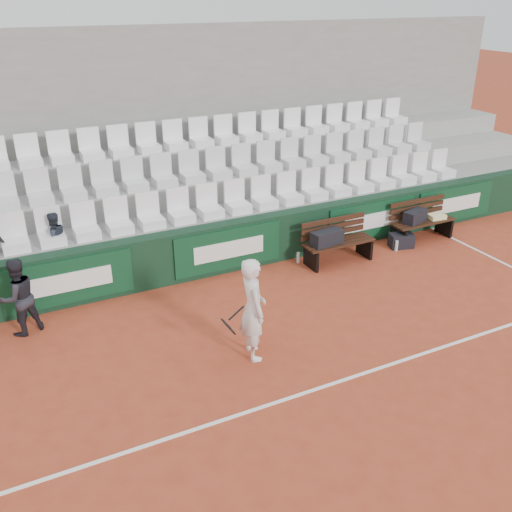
{
  "coord_description": "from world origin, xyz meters",
  "views": [
    {
      "loc": [
        -4.18,
        -5.37,
        5.06
      ],
      "look_at": [
        -0.32,
        2.4,
        1.0
      ],
      "focal_mm": 40.0,
      "sensor_mm": 36.0,
      "label": 1
    }
  ],
  "objects_px": {
    "bench_left": "(338,252)",
    "bench_right": "(422,230)",
    "sports_bag_right": "(415,216)",
    "tennis_player": "(253,309)",
    "water_bottle_near": "(298,258)",
    "sports_bag_left": "(327,238)",
    "water_bottle_far": "(396,246)",
    "spectator_c": "(51,216)",
    "ball_kid": "(18,297)",
    "sports_bag_ground": "(401,241)"
  },
  "relations": [
    {
      "from": "bench_right",
      "to": "sports_bag_left",
      "type": "bearing_deg",
      "value": -177.08
    },
    {
      "from": "tennis_player",
      "to": "spectator_c",
      "type": "relative_size",
      "value": 1.61
    },
    {
      "from": "sports_bag_ground",
      "to": "ball_kid",
      "type": "bearing_deg",
      "value": 179.71
    },
    {
      "from": "water_bottle_far",
      "to": "spectator_c",
      "type": "relative_size",
      "value": 0.23
    },
    {
      "from": "ball_kid",
      "to": "spectator_c",
      "type": "bearing_deg",
      "value": -146.43
    },
    {
      "from": "bench_right",
      "to": "ball_kid",
      "type": "height_order",
      "value": "ball_kid"
    },
    {
      "from": "bench_right",
      "to": "ball_kid",
      "type": "distance_m",
      "value": 8.37
    },
    {
      "from": "water_bottle_far",
      "to": "tennis_player",
      "type": "height_order",
      "value": "tennis_player"
    },
    {
      "from": "sports_bag_left",
      "to": "sports_bag_ground",
      "type": "bearing_deg",
      "value": 0.12
    },
    {
      "from": "ball_kid",
      "to": "spectator_c",
      "type": "height_order",
      "value": "spectator_c"
    },
    {
      "from": "bench_left",
      "to": "bench_right",
      "type": "height_order",
      "value": "same"
    },
    {
      "from": "bench_right",
      "to": "water_bottle_far",
      "type": "bearing_deg",
      "value": -164.71
    },
    {
      "from": "bench_left",
      "to": "spectator_c",
      "type": "distance_m",
      "value": 5.55
    },
    {
      "from": "water_bottle_near",
      "to": "spectator_c",
      "type": "distance_m",
      "value": 4.8
    },
    {
      "from": "sports_bag_left",
      "to": "water_bottle_far",
      "type": "relative_size",
      "value": 2.8
    },
    {
      "from": "sports_bag_right",
      "to": "water_bottle_far",
      "type": "height_order",
      "value": "sports_bag_right"
    },
    {
      "from": "sports_bag_left",
      "to": "bench_left",
      "type": "bearing_deg",
      "value": -1.11
    },
    {
      "from": "bench_right",
      "to": "spectator_c",
      "type": "relative_size",
      "value": 1.49
    },
    {
      "from": "water_bottle_far",
      "to": "spectator_c",
      "type": "distance_m",
      "value": 6.95
    },
    {
      "from": "sports_bag_ground",
      "to": "water_bottle_near",
      "type": "relative_size",
      "value": 2.2
    },
    {
      "from": "tennis_player",
      "to": "water_bottle_near",
      "type": "bearing_deg",
      "value": 47.93
    },
    {
      "from": "sports_bag_left",
      "to": "sports_bag_right",
      "type": "height_order",
      "value": "sports_bag_left"
    },
    {
      "from": "bench_right",
      "to": "water_bottle_near",
      "type": "distance_m",
      "value": 3.06
    },
    {
      "from": "bench_right",
      "to": "sports_bag_ground",
      "type": "xyz_separation_m",
      "value": [
        -0.67,
        -0.13,
        -0.07
      ]
    },
    {
      "from": "water_bottle_far",
      "to": "water_bottle_near",
      "type": "bearing_deg",
      "value": 168.73
    },
    {
      "from": "water_bottle_near",
      "to": "spectator_c",
      "type": "bearing_deg",
      "value": 169.31
    },
    {
      "from": "bench_right",
      "to": "tennis_player",
      "type": "bearing_deg",
      "value": -156.47
    },
    {
      "from": "bench_right",
      "to": "sports_bag_right",
      "type": "distance_m",
      "value": 0.42
    },
    {
      "from": "bench_left",
      "to": "sports_bag_right",
      "type": "relative_size",
      "value": 2.6
    },
    {
      "from": "sports_bag_ground",
      "to": "water_bottle_far",
      "type": "distance_m",
      "value": 0.25
    },
    {
      "from": "water_bottle_far",
      "to": "ball_kid",
      "type": "bearing_deg",
      "value": 178.82
    },
    {
      "from": "bench_left",
      "to": "water_bottle_far",
      "type": "height_order",
      "value": "bench_left"
    },
    {
      "from": "water_bottle_near",
      "to": "water_bottle_far",
      "type": "relative_size",
      "value": 0.97
    },
    {
      "from": "tennis_player",
      "to": "ball_kid",
      "type": "bearing_deg",
      "value": 143.84
    },
    {
      "from": "water_bottle_far",
      "to": "tennis_player",
      "type": "relative_size",
      "value": 0.15
    },
    {
      "from": "bench_left",
      "to": "bench_right",
      "type": "bearing_deg",
      "value": 3.43
    },
    {
      "from": "bench_right",
      "to": "water_bottle_far",
      "type": "xyz_separation_m",
      "value": [
        -0.89,
        -0.24,
        -0.11
      ]
    },
    {
      "from": "sports_bag_ground",
      "to": "ball_kid",
      "type": "xyz_separation_m",
      "value": [
        -7.69,
        0.04,
        0.5
      ]
    },
    {
      "from": "sports_bag_left",
      "to": "tennis_player",
      "type": "distance_m",
      "value": 3.49
    },
    {
      "from": "sports_bag_left",
      "to": "sports_bag_ground",
      "type": "xyz_separation_m",
      "value": [
        1.93,
        0.0,
        -0.44
      ]
    },
    {
      "from": "water_bottle_near",
      "to": "tennis_player",
      "type": "xyz_separation_m",
      "value": [
        -2.26,
        -2.5,
        0.7
      ]
    },
    {
      "from": "sports_bag_left",
      "to": "water_bottle_far",
      "type": "height_order",
      "value": "sports_bag_left"
    },
    {
      "from": "water_bottle_far",
      "to": "tennis_player",
      "type": "distance_m",
      "value": 4.94
    },
    {
      "from": "spectator_c",
      "to": "bench_right",
      "type": "bearing_deg",
      "value": 153.23
    },
    {
      "from": "bench_left",
      "to": "tennis_player",
      "type": "height_order",
      "value": "tennis_player"
    },
    {
      "from": "sports_bag_ground",
      "to": "water_bottle_near",
      "type": "bearing_deg",
      "value": 172.44
    },
    {
      "from": "tennis_player",
      "to": "ball_kid",
      "type": "height_order",
      "value": "tennis_player"
    },
    {
      "from": "sports_bag_right",
      "to": "sports_bag_ground",
      "type": "xyz_separation_m",
      "value": [
        -0.45,
        -0.15,
        -0.43
      ]
    },
    {
      "from": "sports_bag_ground",
      "to": "ball_kid",
      "type": "distance_m",
      "value": 7.71
    },
    {
      "from": "bench_left",
      "to": "ball_kid",
      "type": "relative_size",
      "value": 1.15
    }
  ]
}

